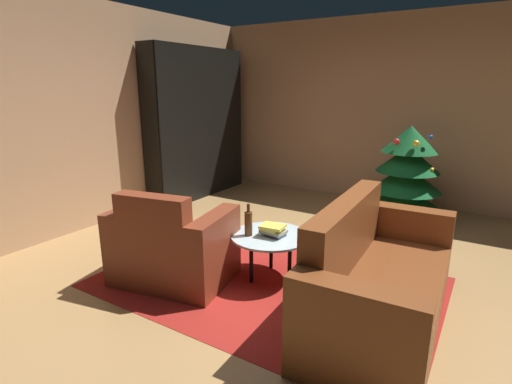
{
  "coord_description": "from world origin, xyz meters",
  "views": [
    {
      "loc": [
        1.44,
        -2.94,
        1.72
      ],
      "look_at": [
        -0.48,
        0.16,
        0.74
      ],
      "focal_mm": 27.62,
      "sensor_mm": 36.0,
      "label": 1
    }
  ],
  "objects_px": {
    "bookshelf_unit": "(202,124)",
    "couch_red": "(377,282)",
    "decorated_tree": "(407,174)",
    "book_stack_on_table": "(273,230)",
    "bottle_on_table": "(248,223)",
    "coffee_table": "(270,239)",
    "armchair_red": "(172,248)"
  },
  "relations": [
    {
      "from": "bookshelf_unit",
      "to": "coffee_table",
      "type": "relative_size",
      "value": 3.19
    },
    {
      "from": "bookshelf_unit",
      "to": "armchair_red",
      "type": "relative_size",
      "value": 2.04
    },
    {
      "from": "coffee_table",
      "to": "bottle_on_table",
      "type": "bearing_deg",
      "value": -145.09
    },
    {
      "from": "couch_red",
      "to": "book_stack_on_table",
      "type": "xyz_separation_m",
      "value": [
        -0.98,
        0.17,
        0.17
      ]
    },
    {
      "from": "bookshelf_unit",
      "to": "book_stack_on_table",
      "type": "distance_m",
      "value": 3.22
    },
    {
      "from": "coffee_table",
      "to": "book_stack_on_table",
      "type": "relative_size",
      "value": 3.19
    },
    {
      "from": "armchair_red",
      "to": "couch_red",
      "type": "relative_size",
      "value": 0.61
    },
    {
      "from": "armchair_red",
      "to": "couch_red",
      "type": "xyz_separation_m",
      "value": [
        1.74,
        0.33,
        -0.01
      ]
    },
    {
      "from": "book_stack_on_table",
      "to": "bottle_on_table",
      "type": "relative_size",
      "value": 0.76
    },
    {
      "from": "bookshelf_unit",
      "to": "bottle_on_table",
      "type": "relative_size",
      "value": 7.74
    },
    {
      "from": "couch_red",
      "to": "bottle_on_table",
      "type": "height_order",
      "value": "couch_red"
    },
    {
      "from": "bookshelf_unit",
      "to": "coffee_table",
      "type": "xyz_separation_m",
      "value": [
        2.4,
        -2.0,
        -0.76
      ]
    },
    {
      "from": "bookshelf_unit",
      "to": "coffee_table",
      "type": "distance_m",
      "value": 3.21
    },
    {
      "from": "decorated_tree",
      "to": "couch_red",
      "type": "bearing_deg",
      "value": -82.66
    },
    {
      "from": "book_stack_on_table",
      "to": "decorated_tree",
      "type": "distance_m",
      "value": 2.44
    },
    {
      "from": "bottle_on_table",
      "to": "decorated_tree",
      "type": "xyz_separation_m",
      "value": [
        0.85,
        2.45,
        0.09
      ]
    },
    {
      "from": "bookshelf_unit",
      "to": "armchair_red",
      "type": "distance_m",
      "value": 3.12
    },
    {
      "from": "bookshelf_unit",
      "to": "decorated_tree",
      "type": "distance_m",
      "value": 3.15
    },
    {
      "from": "couch_red",
      "to": "decorated_tree",
      "type": "distance_m",
      "value": 2.55
    },
    {
      "from": "coffee_table",
      "to": "book_stack_on_table",
      "type": "height_order",
      "value": "book_stack_on_table"
    },
    {
      "from": "book_stack_on_table",
      "to": "decorated_tree",
      "type": "bearing_deg",
      "value": 74.42
    },
    {
      "from": "bookshelf_unit",
      "to": "book_stack_on_table",
      "type": "bearing_deg",
      "value": -39.46
    },
    {
      "from": "bottle_on_table",
      "to": "decorated_tree",
      "type": "distance_m",
      "value": 2.6
    },
    {
      "from": "coffee_table",
      "to": "couch_red",
      "type": "bearing_deg",
      "value": -9.7
    },
    {
      "from": "bookshelf_unit",
      "to": "couch_red",
      "type": "relative_size",
      "value": 1.24
    },
    {
      "from": "book_stack_on_table",
      "to": "decorated_tree",
      "type": "height_order",
      "value": "decorated_tree"
    },
    {
      "from": "decorated_tree",
      "to": "coffee_table",
      "type": "bearing_deg",
      "value": -106.39
    },
    {
      "from": "coffee_table",
      "to": "book_stack_on_table",
      "type": "distance_m",
      "value": 0.1
    },
    {
      "from": "coffee_table",
      "to": "decorated_tree",
      "type": "xyz_separation_m",
      "value": [
        0.69,
        2.34,
        0.24
      ]
    },
    {
      "from": "bottle_on_table",
      "to": "couch_red",
      "type": "bearing_deg",
      "value": -2.91
    },
    {
      "from": "coffee_table",
      "to": "bookshelf_unit",
      "type": "bearing_deg",
      "value": 140.22
    },
    {
      "from": "couch_red",
      "to": "book_stack_on_table",
      "type": "relative_size",
      "value": 8.23
    }
  ]
}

